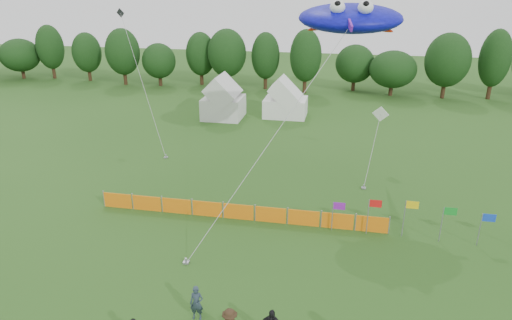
% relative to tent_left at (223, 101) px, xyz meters
% --- Properties ---
extents(treeline, '(104.57, 8.78, 8.36)m').
position_rel_tent_left_xyz_m(treeline, '(9.98, 14.36, 2.33)').
color(treeline, '#382314').
rests_on(treeline, ground).
extents(tent_left, '(4.16, 4.16, 3.67)m').
position_rel_tent_left_xyz_m(tent_left, '(0.00, 0.00, 0.00)').
color(tent_left, silver).
rests_on(tent_left, ground).
extents(tent_right, '(4.57, 3.66, 3.23)m').
position_rel_tent_left_xyz_m(tent_right, '(6.42, 1.86, -0.22)').
color(tent_right, white).
rests_on(tent_right, ground).
extents(barrier_fence, '(17.90, 0.06, 1.00)m').
position_rel_tent_left_xyz_m(barrier_fence, '(6.68, -21.58, -1.35)').
color(barrier_fence, orange).
rests_on(barrier_fence, ground).
extents(flag_row, '(10.73, 0.34, 2.27)m').
position_rel_tent_left_xyz_m(flag_row, '(17.52, -21.82, -0.45)').
color(flag_row, gray).
rests_on(flag_row, ground).
extents(spectator_a, '(0.62, 0.43, 1.62)m').
position_rel_tent_left_xyz_m(spectator_a, '(6.96, -30.60, -1.04)').
color(spectator_a, '#273541').
rests_on(spectator_a, ground).
extents(stingray_kite, '(11.34, 20.37, 12.71)m').
position_rel_tent_left_xyz_m(stingray_kite, '(12.65, -14.77, 9.65)').
color(stingray_kite, '#0E0ECD').
rests_on(stingray_kite, ground).
extents(small_kite_white, '(1.85, 5.43, 4.78)m').
position_rel_tent_left_xyz_m(small_kite_white, '(15.17, -11.70, 1.28)').
color(small_kite_white, white).
rests_on(small_kite_white, ground).
extents(small_kite_dark, '(7.10, 7.71, 11.42)m').
position_rel_tent_left_xyz_m(small_kite_dark, '(-5.43, -8.23, 4.57)').
color(small_kite_dark, black).
rests_on(small_kite_dark, ground).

